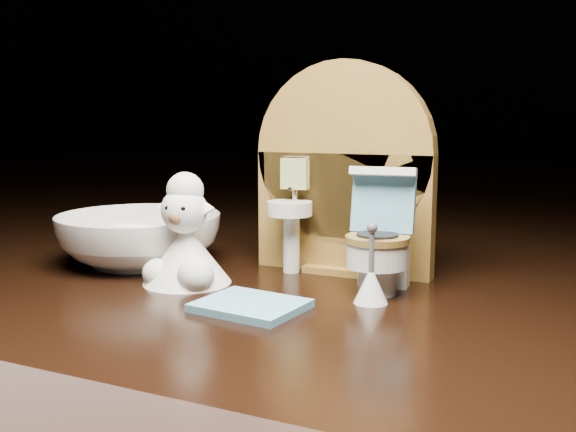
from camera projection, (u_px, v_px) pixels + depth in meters
backdrop_panel at (342, 181)px, 0.46m from camera, size 0.13×0.05×0.15m
toy_toilet at (381, 246)px, 0.41m from camera, size 0.04×0.05×0.08m
bath_mat at (251, 306)px, 0.37m from camera, size 0.06×0.05×0.00m
toilet_brush at (371, 282)px, 0.39m from camera, size 0.02×0.02×0.05m
plush_lamb at (186, 245)px, 0.43m from camera, size 0.06×0.06×0.08m
ceramic_bowl at (139, 239)px, 0.49m from camera, size 0.14×0.14×0.04m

